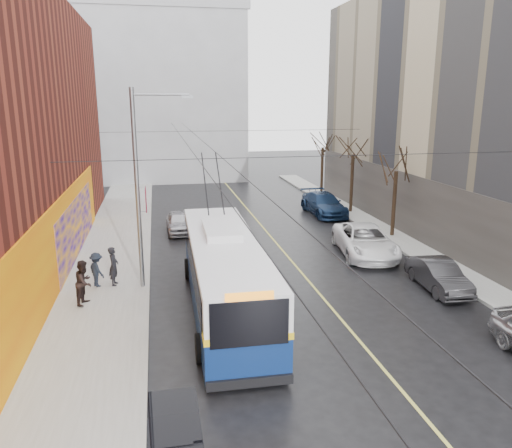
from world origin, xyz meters
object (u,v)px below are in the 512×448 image
at_px(streetlight_pole, 141,185).
at_px(tree_mid, 354,144).
at_px(pedestrian_a, 114,266).
at_px(parked_car_b, 438,275).
at_px(pedestrian_b, 84,282).
at_px(parked_car_c, 365,241).
at_px(tree_near, 397,159).
at_px(trolleybus, 225,273).
at_px(following_car, 179,222).
at_px(parked_car_d, 324,204).
at_px(tree_far, 323,139).
at_px(pedestrian_c, 97,270).

height_order(streetlight_pole, tree_mid, streetlight_pole).
bearing_deg(pedestrian_a, parked_car_b, -96.15).
bearing_deg(pedestrian_b, parked_car_c, -54.66).
distance_m(tree_near, parked_car_b, 9.89).
relative_size(trolleybus, pedestrian_b, 6.56).
bearing_deg(following_car, parked_car_c, -36.22).
bearing_deg(parked_car_d, parked_car_b, -91.43).
relative_size(tree_far, following_car, 1.64).
xyz_separation_m(parked_car_d, pedestrian_c, (-15.16, -12.62, 0.14)).
distance_m(streetlight_pole, pedestrian_a, 4.08).
xyz_separation_m(tree_near, parked_car_d, (-2.17, 7.00, -4.16)).
relative_size(parked_car_b, pedestrian_c, 2.60).
height_order(streetlight_pole, parked_car_b, streetlight_pole).
relative_size(tree_near, parked_car_d, 1.14).
height_order(trolleybus, following_car, trolleybus).
relative_size(tree_far, parked_car_c, 1.10).
relative_size(tree_near, parked_car_b, 1.54).
bearing_deg(tree_near, streetlight_pole, -158.38).
bearing_deg(parked_car_b, pedestrian_b, 179.56).
relative_size(streetlight_pole, tree_near, 1.41).
bearing_deg(streetlight_pole, parked_car_c, 13.53).
bearing_deg(tree_near, pedestrian_b, -156.59).
bearing_deg(tree_far, streetlight_pole, -127.12).
height_order(trolleybus, pedestrian_c, trolleybus).
distance_m(tree_near, tree_far, 14.00).
distance_m(tree_far, parked_car_d, 8.51).
bearing_deg(trolleybus, pedestrian_b, 166.39).
bearing_deg(parked_car_c, parked_car_b, -69.41).
bearing_deg(following_car, parked_car_d, 14.76).
xyz_separation_m(parked_car_b, parked_car_c, (-1.20, 5.56, 0.15)).
distance_m(trolleybus, parked_car_d, 18.84).
distance_m(parked_car_c, pedestrian_a, 13.60).
bearing_deg(tree_far, following_car, -142.48).
bearing_deg(streetlight_pole, tree_mid, 40.65).
relative_size(pedestrian_b, pedestrian_c, 1.19).
distance_m(tree_mid, pedestrian_c, 21.87).
xyz_separation_m(tree_mid, parked_car_b, (-2.00, -15.69, -4.57)).
distance_m(tree_far, parked_car_c, 17.95).
bearing_deg(parked_car_c, pedestrian_a, -161.22).
bearing_deg(pedestrian_b, trolleybus, -86.52).
xyz_separation_m(trolleybus, parked_car_b, (9.90, 0.41, -0.95)).
bearing_deg(parked_car_c, streetlight_pole, -158.06).
bearing_deg(parked_car_c, tree_near, 52.75).
xyz_separation_m(trolleybus, pedestrian_a, (-4.67, 3.53, -0.58)).
distance_m(parked_car_b, pedestrian_c, 15.63).
xyz_separation_m(streetlight_pole, tree_far, (15.14, 20.00, 0.30)).
bearing_deg(pedestrian_b, following_car, -3.11).
height_order(tree_far, trolleybus, tree_far).
bearing_deg(trolleybus, following_car, 96.42).
distance_m(parked_car_d, following_car, 11.42).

